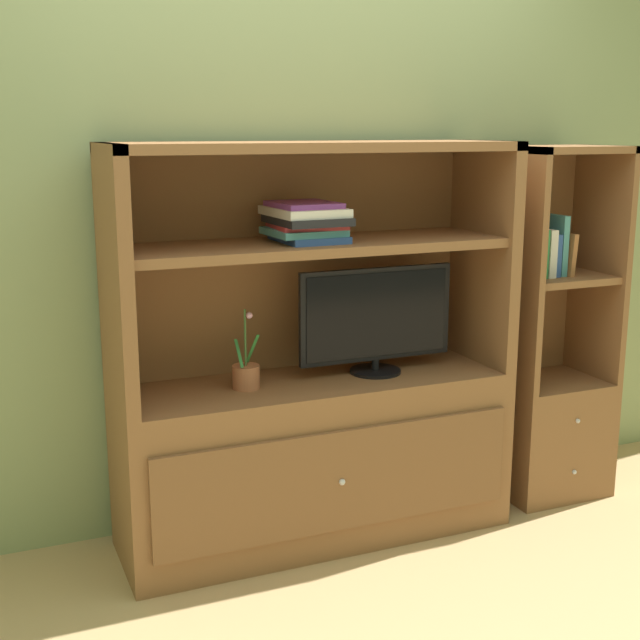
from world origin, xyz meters
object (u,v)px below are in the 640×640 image
(media_console, at_px, (315,416))
(upright_book_row, at_px, (543,251))
(tv_monitor, at_px, (376,319))
(potted_plant, at_px, (246,375))
(magazine_stack, at_px, (306,222))
(bookshelf_tall, at_px, (549,381))

(media_console, bearing_deg, upright_book_row, -0.33)
(media_console, height_order, tv_monitor, media_console)
(media_console, distance_m, potted_plant, 0.35)
(media_console, xyz_separation_m, magazine_stack, (-0.04, -0.00, 0.77))
(bookshelf_tall, xyz_separation_m, upright_book_row, (-0.08, -0.01, 0.59))
(magazine_stack, bearing_deg, upright_book_row, -0.11)
(tv_monitor, xyz_separation_m, upright_book_row, (0.80, 0.00, 0.23))
(media_console, relative_size, tv_monitor, 2.40)
(potted_plant, bearing_deg, media_console, 1.78)
(tv_monitor, xyz_separation_m, bookshelf_tall, (0.88, 0.01, -0.36))
(bookshelf_tall, bearing_deg, tv_monitor, -179.08)
(upright_book_row, bearing_deg, potted_plant, -179.88)
(magazine_stack, relative_size, upright_book_row, 1.28)
(magazine_stack, bearing_deg, media_console, 6.11)
(potted_plant, height_order, bookshelf_tall, bookshelf_tall)
(potted_plant, bearing_deg, tv_monitor, -0.08)
(media_console, bearing_deg, bookshelf_tall, 0.23)
(tv_monitor, distance_m, bookshelf_tall, 0.95)
(potted_plant, distance_m, bookshelf_tall, 1.44)
(media_console, xyz_separation_m, potted_plant, (-0.28, -0.01, 0.20))
(media_console, bearing_deg, magazine_stack, -173.89)
(magazine_stack, height_order, bookshelf_tall, bookshelf_tall)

